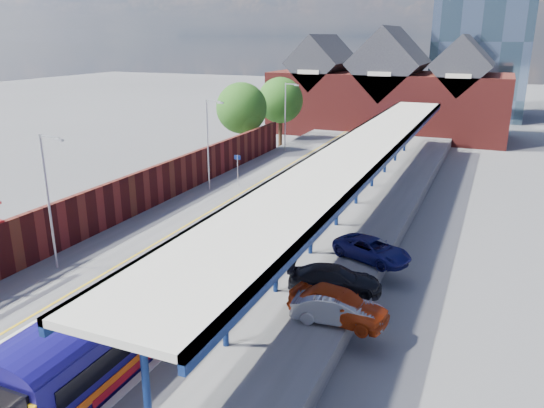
{
  "coord_description": "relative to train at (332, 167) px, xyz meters",
  "views": [
    {
      "loc": [
        13.72,
        -12.86,
        12.49
      ],
      "look_at": [
        1.48,
        15.82,
        2.6
      ],
      "focal_mm": 35.0,
      "sensor_mm": 36.0,
      "label": 1
    }
  ],
  "objects": [
    {
      "name": "ground",
      "position": [
        -1.49,
        1.36,
        -2.12
      ],
      "size": [
        240.0,
        240.0,
        0.0
      ],
      "primitive_type": "plane",
      "color": "#5B5B5E",
      "rests_on": "ground"
    },
    {
      "name": "ballast_bed",
      "position": [
        -1.49,
        -8.64,
        -2.09
      ],
      "size": [
        6.0,
        76.0,
        0.06
      ],
      "primitive_type": "cube",
      "color": "#473D33",
      "rests_on": "ground"
    },
    {
      "name": "rails",
      "position": [
        -1.49,
        -8.64,
        -2.0
      ],
      "size": [
        4.51,
        76.0,
        0.14
      ],
      "color": "slate",
      "rests_on": "ground"
    },
    {
      "name": "left_platform",
      "position": [
        -6.99,
        -8.64,
        -1.62
      ],
      "size": [
        5.0,
        76.0,
        1.0
      ],
      "primitive_type": "cube",
      "color": "#565659",
      "rests_on": "ground"
    },
    {
      "name": "right_platform",
      "position": [
        4.51,
        -8.64,
        -1.62
      ],
      "size": [
        6.0,
        76.0,
        1.0
      ],
      "primitive_type": "cube",
      "color": "#565659",
      "rests_on": "ground"
    },
    {
      "name": "coping_left",
      "position": [
        -4.64,
        -8.64,
        -1.1
      ],
      "size": [
        0.3,
        76.0,
        0.05
      ],
      "primitive_type": "cube",
      "color": "silver",
      "rests_on": "left_platform"
    },
    {
      "name": "coping_right",
      "position": [
        1.66,
        -8.64,
        -1.1
      ],
      "size": [
        0.3,
        76.0,
        0.05
      ],
      "primitive_type": "cube",
      "color": "silver",
      "rests_on": "right_platform"
    },
    {
      "name": "yellow_line",
      "position": [
        -5.24,
        -8.64,
        -1.12
      ],
      "size": [
        0.14,
        76.0,
        0.01
      ],
      "primitive_type": "cube",
      "color": "yellow",
      "rests_on": "left_platform"
    },
    {
      "name": "train",
      "position": [
        0.0,
        0.0,
        0.0
      ],
      "size": [
        2.87,
        65.9,
        3.45
      ],
      "color": "#120C5A",
      "rests_on": "ground"
    },
    {
      "name": "canopy",
      "position": [
        3.99,
        -6.69,
        3.13
      ],
      "size": [
        4.5,
        52.0,
        4.48
      ],
      "color": "navy",
      "rests_on": "right_platform"
    },
    {
      "name": "lamp_post_b",
      "position": [
        -7.86,
        -22.64,
        2.87
      ],
      "size": [
        1.48,
        0.18,
        7.0
      ],
      "color": "#A5A8AA",
      "rests_on": "left_platform"
    },
    {
      "name": "lamp_post_c",
      "position": [
        -7.86,
        -6.64,
        2.87
      ],
      "size": [
        1.48,
        0.18,
        7.0
      ],
      "color": "#A5A8AA",
      "rests_on": "left_platform"
    },
    {
      "name": "lamp_post_d",
      "position": [
        -7.86,
        9.36,
        2.87
      ],
      "size": [
        1.48,
        0.18,
        7.0
      ],
      "color": "#A5A8AA",
      "rests_on": "left_platform"
    },
    {
      "name": "platform_sign",
      "position": [
        -6.49,
        -4.64,
        0.57
      ],
      "size": [
        0.55,
        0.08,
        2.5
      ],
      "color": "#A5A8AA",
      "rests_on": "left_platform"
    },
    {
      "name": "brick_wall",
      "position": [
        -9.59,
        -15.1,
        0.33
      ],
      "size": [
        0.35,
        50.0,
        3.86
      ],
      "color": "maroon",
      "rests_on": "left_platform"
    },
    {
      "name": "station_building",
      "position": [
        -1.49,
        29.36,
        3.33
      ],
      "size": [
        30.0,
        12.12,
        13.78
      ],
      "color": "maroon",
      "rests_on": "ground"
    },
    {
      "name": "tree_near",
      "position": [
        -11.84,
        7.27,
        3.23
      ],
      "size": [
        5.2,
        5.2,
        8.1
      ],
      "color": "#382314",
      "rests_on": "ground"
    },
    {
      "name": "tree_far",
      "position": [
        -10.84,
        15.27,
        3.23
      ],
      "size": [
        5.2,
        5.2,
        8.1
      ],
      "color": "#382314",
      "rests_on": "ground"
    },
    {
      "name": "parked_car_red",
      "position": [
        6.96,
        -22.05,
        -0.39
      ],
      "size": [
        4.52,
        2.39,
        1.47
      ],
      "primitive_type": "imported",
      "rotation": [
        0.0,
        0.0,
        1.41
      ],
      "color": "#AF330E",
      "rests_on": "right_platform"
    },
    {
      "name": "parked_car_silver",
      "position": [
        7.01,
        -22.24,
        -0.49
      ],
      "size": [
        3.98,
        1.76,
        1.27
      ],
      "primitive_type": "imported",
      "rotation": [
        0.0,
        0.0,
        1.68
      ],
      "color": "#9D9EA1",
      "rests_on": "right_platform"
    },
    {
      "name": "parked_car_dark",
      "position": [
        6.08,
        -19.61,
        -0.49
      ],
      "size": [
        4.67,
        2.81,
        1.27
      ],
      "primitive_type": "imported",
      "rotation": [
        0.0,
        0.0,
        1.82
      ],
      "color": "black",
      "rests_on": "right_platform"
    },
    {
      "name": "parked_car_blue",
      "position": [
        6.85,
        -15.23,
        -0.53
      ],
      "size": [
        4.72,
        3.48,
        1.19
      ],
      "primitive_type": "imported",
      "rotation": [
        0.0,
        0.0,
        1.18
      ],
      "color": "navy",
      "rests_on": "right_platform"
    }
  ]
}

